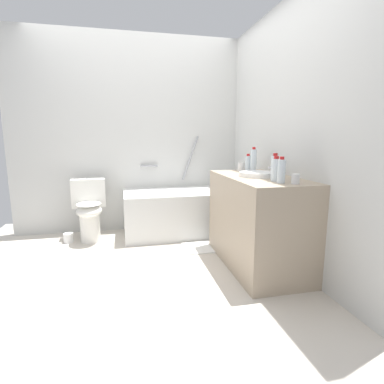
{
  "coord_description": "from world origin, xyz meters",
  "views": [
    {
      "loc": [
        -0.17,
        -2.77,
        1.22
      ],
      "look_at": [
        0.51,
        0.25,
        0.66
      ],
      "focal_mm": 28.2,
      "sensor_mm": 36.0,
      "label": 1
    }
  ],
  "objects_px": {
    "water_bottle_4": "(248,164)",
    "drinking_glass_0": "(241,167)",
    "bathtub": "(185,211)",
    "toilet": "(89,209)",
    "water_bottle_0": "(281,171)",
    "toilet_paper_roll": "(68,238)",
    "sink_basin": "(258,174)",
    "water_bottle_3": "(276,170)",
    "water_bottle_1": "(275,167)",
    "water_bottle_2": "(253,161)",
    "drinking_glass_1": "(295,179)",
    "sink_faucet": "(277,172)",
    "bath_mat": "(211,247)"
  },
  "relations": [
    {
      "from": "drinking_glass_0",
      "to": "sink_basin",
      "type": "bearing_deg",
      "value": -91.42
    },
    {
      "from": "water_bottle_1",
      "to": "water_bottle_2",
      "type": "height_order",
      "value": "water_bottle_2"
    },
    {
      "from": "drinking_glass_1",
      "to": "drinking_glass_0",
      "type": "bearing_deg",
      "value": 94.58
    },
    {
      "from": "water_bottle_4",
      "to": "bath_mat",
      "type": "height_order",
      "value": "water_bottle_4"
    },
    {
      "from": "toilet",
      "to": "water_bottle_0",
      "type": "bearing_deg",
      "value": 42.27
    },
    {
      "from": "water_bottle_0",
      "to": "water_bottle_3",
      "type": "xyz_separation_m",
      "value": [
        0.01,
        0.1,
        -0.0
      ]
    },
    {
      "from": "bathtub",
      "to": "sink_basin",
      "type": "xyz_separation_m",
      "value": [
        0.47,
        -1.09,
        0.59
      ]
    },
    {
      "from": "water_bottle_1",
      "to": "toilet",
      "type": "bearing_deg",
      "value": 141.73
    },
    {
      "from": "drinking_glass_1",
      "to": "water_bottle_0",
      "type": "bearing_deg",
      "value": 139.14
    },
    {
      "from": "water_bottle_1",
      "to": "water_bottle_2",
      "type": "distance_m",
      "value": 0.52
    },
    {
      "from": "sink_faucet",
      "to": "water_bottle_4",
      "type": "height_order",
      "value": "water_bottle_4"
    },
    {
      "from": "drinking_glass_1",
      "to": "water_bottle_2",
      "type": "bearing_deg",
      "value": 90.41
    },
    {
      "from": "bathtub",
      "to": "toilet_paper_roll",
      "type": "relative_size",
      "value": 13.75
    },
    {
      "from": "sink_basin",
      "to": "water_bottle_0",
      "type": "height_order",
      "value": "water_bottle_0"
    },
    {
      "from": "sink_basin",
      "to": "water_bottle_2",
      "type": "height_order",
      "value": "water_bottle_2"
    },
    {
      "from": "water_bottle_2",
      "to": "drinking_glass_1",
      "type": "relative_size",
      "value": 3.31
    },
    {
      "from": "toilet",
      "to": "water_bottle_1",
      "type": "height_order",
      "value": "water_bottle_1"
    },
    {
      "from": "toilet",
      "to": "bath_mat",
      "type": "xyz_separation_m",
      "value": [
        1.34,
        -0.57,
        -0.38
      ]
    },
    {
      "from": "toilet",
      "to": "water_bottle_0",
      "type": "height_order",
      "value": "water_bottle_0"
    },
    {
      "from": "sink_basin",
      "to": "drinking_glass_0",
      "type": "relative_size",
      "value": 3.6
    },
    {
      "from": "toilet_paper_roll",
      "to": "water_bottle_2",
      "type": "bearing_deg",
      "value": -21.17
    },
    {
      "from": "water_bottle_0",
      "to": "drinking_glass_1",
      "type": "relative_size",
      "value": 2.66
    },
    {
      "from": "sink_basin",
      "to": "bath_mat",
      "type": "height_order",
      "value": "sink_basin"
    },
    {
      "from": "water_bottle_0",
      "to": "water_bottle_3",
      "type": "height_order",
      "value": "water_bottle_0"
    },
    {
      "from": "bathtub",
      "to": "water_bottle_2",
      "type": "height_order",
      "value": "bathtub"
    },
    {
      "from": "sink_faucet",
      "to": "drinking_glass_0",
      "type": "relative_size",
      "value": 1.61
    },
    {
      "from": "sink_basin",
      "to": "drinking_glass_0",
      "type": "height_order",
      "value": "drinking_glass_0"
    },
    {
      "from": "sink_basin",
      "to": "water_bottle_3",
      "type": "height_order",
      "value": "water_bottle_3"
    },
    {
      "from": "water_bottle_4",
      "to": "drinking_glass_0",
      "type": "distance_m",
      "value": 0.1
    },
    {
      "from": "water_bottle_1",
      "to": "water_bottle_3",
      "type": "height_order",
      "value": "water_bottle_1"
    },
    {
      "from": "sink_basin",
      "to": "bath_mat",
      "type": "bearing_deg",
      "value": 119.02
    },
    {
      "from": "bathtub",
      "to": "toilet_paper_roll",
      "type": "distance_m",
      "value": 1.43
    },
    {
      "from": "water_bottle_4",
      "to": "toilet_paper_roll",
      "type": "relative_size",
      "value": 1.71
    },
    {
      "from": "water_bottle_0",
      "to": "water_bottle_4",
      "type": "relative_size",
      "value": 1.11
    },
    {
      "from": "water_bottle_1",
      "to": "drinking_glass_1",
      "type": "bearing_deg",
      "value": -80.7
    },
    {
      "from": "toilet",
      "to": "bath_mat",
      "type": "relative_size",
      "value": 1.2
    },
    {
      "from": "toilet",
      "to": "water_bottle_0",
      "type": "xyz_separation_m",
      "value": [
        1.64,
        -1.51,
        0.57
      ]
    },
    {
      "from": "sink_faucet",
      "to": "water_bottle_2",
      "type": "distance_m",
      "value": 0.32
    },
    {
      "from": "water_bottle_4",
      "to": "water_bottle_2",
      "type": "bearing_deg",
      "value": -70.92
    },
    {
      "from": "toilet",
      "to": "water_bottle_3",
      "type": "xyz_separation_m",
      "value": [
        1.64,
        -1.41,
        0.57
      ]
    },
    {
      "from": "water_bottle_4",
      "to": "drinking_glass_1",
      "type": "relative_size",
      "value": 2.4
    },
    {
      "from": "water_bottle_3",
      "to": "drinking_glass_1",
      "type": "xyz_separation_m",
      "value": [
        0.08,
        -0.17,
        -0.06
      ]
    },
    {
      "from": "water_bottle_2",
      "to": "water_bottle_0",
      "type": "bearing_deg",
      "value": -96.24
    },
    {
      "from": "sink_basin",
      "to": "toilet_paper_roll",
      "type": "relative_size",
      "value": 3.1
    },
    {
      "from": "bathtub",
      "to": "water_bottle_2",
      "type": "distance_m",
      "value": 1.19
    },
    {
      "from": "sink_basin",
      "to": "drinking_glass_1",
      "type": "bearing_deg",
      "value": -80.11
    },
    {
      "from": "water_bottle_4",
      "to": "drinking_glass_0",
      "type": "bearing_deg",
      "value": 117.95
    },
    {
      "from": "water_bottle_2",
      "to": "water_bottle_3",
      "type": "relative_size",
      "value": 1.26
    },
    {
      "from": "water_bottle_3",
      "to": "toilet_paper_roll",
      "type": "height_order",
      "value": "water_bottle_3"
    },
    {
      "from": "bathtub",
      "to": "toilet",
      "type": "relative_size",
      "value": 2.06
    }
  ]
}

